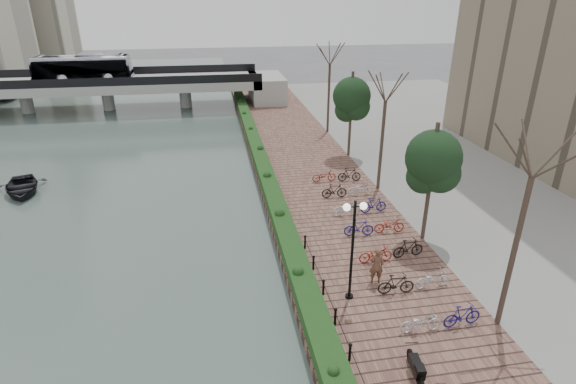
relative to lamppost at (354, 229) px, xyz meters
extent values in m
cube|color=#45564E|center=(-17.49, 20.38, -3.89)|extent=(30.00, 130.00, 0.02)
cube|color=brown|center=(1.51, 12.88, -3.65)|extent=(8.00, 75.00, 0.50)
cube|color=gray|center=(17.51, 12.88, -3.65)|extent=(24.00, 75.00, 0.50)
cube|color=#163814|center=(-1.89, 15.38, -3.10)|extent=(1.10, 56.00, 0.60)
cylinder|color=black|center=(-1.09, -3.62, -3.05)|extent=(0.10, 0.10, 0.70)
cylinder|color=black|center=(-1.09, -1.62, -3.05)|extent=(0.10, 0.10, 0.70)
cylinder|color=black|center=(-1.09, 0.38, -3.05)|extent=(0.10, 0.10, 0.70)
cylinder|color=black|center=(-1.09, 2.38, -3.05)|extent=(0.10, 0.10, 0.70)
cylinder|color=black|center=(-1.09, 4.38, -3.05)|extent=(0.10, 0.10, 0.70)
cylinder|color=black|center=(0.00, 0.00, -1.05)|extent=(0.12, 0.12, 4.70)
cylinder|color=black|center=(0.00, 0.00, 1.05)|extent=(0.70, 0.06, 0.06)
sphere|color=white|center=(-0.35, 0.00, 1.05)|extent=(0.32, 0.32, 0.32)
sphere|color=white|center=(0.35, 0.00, 1.05)|extent=(0.32, 0.32, 0.32)
imported|color=brown|center=(1.51, 0.88, -2.49)|extent=(0.71, 0.51, 1.81)
imported|color=silver|center=(2.11, -2.61, -2.95)|extent=(0.60, 1.71, 0.90)
imported|color=black|center=(2.11, -0.01, -2.90)|extent=(0.47, 1.66, 1.00)
imported|color=maroon|center=(2.11, 2.59, -2.95)|extent=(0.60, 1.71, 0.90)
imported|color=navy|center=(2.11, 5.19, -2.90)|extent=(0.47, 1.66, 1.00)
imported|color=silver|center=(2.11, 7.79, -2.95)|extent=(0.60, 1.71, 0.90)
imported|color=black|center=(2.11, 10.39, -2.90)|extent=(0.47, 1.66, 1.00)
imported|color=maroon|center=(2.11, 12.99, -2.95)|extent=(0.60, 1.72, 0.90)
imported|color=navy|center=(3.91, -2.61, -2.90)|extent=(0.47, 1.66, 1.00)
imported|color=silver|center=(3.91, -0.01, -2.95)|extent=(0.60, 1.71, 0.90)
imported|color=black|center=(3.91, 2.59, -2.90)|extent=(0.47, 1.66, 1.00)
imported|color=maroon|center=(3.91, 5.19, -2.95)|extent=(0.60, 1.71, 0.90)
imported|color=navy|center=(3.91, 7.79, -2.90)|extent=(0.47, 1.66, 1.00)
imported|color=silver|center=(3.91, 10.39, -2.95)|extent=(0.60, 1.71, 0.90)
imported|color=black|center=(3.91, 12.99, -2.90)|extent=(0.47, 1.66, 1.00)
cube|color=#A2A19C|center=(-17.49, 40.38, -0.90)|extent=(36.00, 8.00, 1.00)
cube|color=black|center=(-17.49, 36.48, 0.05)|extent=(36.00, 0.15, 0.90)
cube|color=black|center=(-17.49, 44.28, 0.05)|extent=(36.00, 0.15, 0.90)
cylinder|color=#A2A19C|center=(-26.49, 40.38, -2.65)|extent=(1.40, 1.40, 2.50)
cylinder|color=#A2A19C|center=(-17.49, 40.38, -2.65)|extent=(1.40, 1.40, 2.50)
cylinder|color=#A2A19C|center=(-8.49, 40.38, -2.65)|extent=(1.40, 1.40, 2.50)
imported|color=white|center=(-19.66, 40.38, 1.10)|extent=(2.52, 10.77, 3.00)
imported|color=black|center=(-18.86, 15.78, -3.42)|extent=(4.30, 5.13, 0.91)
camera|label=1|loc=(-5.43, -15.58, 8.93)|focal=28.00mm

